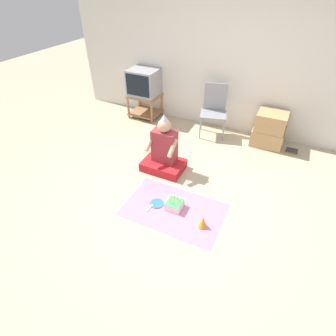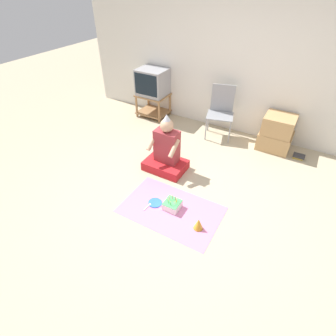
{
  "view_description": "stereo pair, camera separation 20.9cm",
  "coord_description": "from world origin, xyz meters",
  "px_view_note": "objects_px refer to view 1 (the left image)",
  "views": [
    {
      "loc": [
        0.98,
        -2.35,
        2.52
      ],
      "look_at": [
        -0.25,
        0.19,
        0.35
      ],
      "focal_mm": 28.0,
      "sensor_mm": 36.0,
      "label": 1
    },
    {
      "loc": [
        1.16,
        -2.25,
        2.52
      ],
      "look_at": [
        -0.25,
        0.19,
        0.35
      ],
      "focal_mm": 28.0,
      "sensor_mm": 36.0,
      "label": 2
    }
  ],
  "objects_px": {
    "book_pile": "(291,151)",
    "party_hat_blue": "(203,222)",
    "folding_chair": "(214,107)",
    "person_seated": "(164,153)",
    "birthday_cake": "(175,205)",
    "tv": "(144,82)",
    "cardboard_box_stack": "(269,129)",
    "paper_plate": "(157,203)"
  },
  "relations": [
    {
      "from": "book_pile",
      "to": "birthday_cake",
      "type": "distance_m",
      "value": 2.4
    },
    {
      "from": "folding_chair",
      "to": "party_hat_blue",
      "type": "distance_m",
      "value": 2.39
    },
    {
      "from": "cardboard_box_stack",
      "to": "book_pile",
      "type": "height_order",
      "value": "cardboard_box_stack"
    },
    {
      "from": "person_seated",
      "to": "party_hat_blue",
      "type": "relative_size",
      "value": 5.83
    },
    {
      "from": "party_hat_blue",
      "to": "paper_plate",
      "type": "bearing_deg",
      "value": 171.61
    },
    {
      "from": "cardboard_box_stack",
      "to": "person_seated",
      "type": "height_order",
      "value": "person_seated"
    },
    {
      "from": "birthday_cake",
      "to": "party_hat_blue",
      "type": "distance_m",
      "value": 0.46
    },
    {
      "from": "birthday_cake",
      "to": "party_hat_blue",
      "type": "relative_size",
      "value": 1.31
    },
    {
      "from": "tv",
      "to": "birthday_cake",
      "type": "distance_m",
      "value": 2.82
    },
    {
      "from": "folding_chair",
      "to": "book_pile",
      "type": "bearing_deg",
      "value": -2.86
    },
    {
      "from": "folding_chair",
      "to": "party_hat_blue",
      "type": "relative_size",
      "value": 5.86
    },
    {
      "from": "book_pile",
      "to": "cardboard_box_stack",
      "type": "bearing_deg",
      "value": 166.1
    },
    {
      "from": "tv",
      "to": "birthday_cake",
      "type": "bearing_deg",
      "value": -52.46
    },
    {
      "from": "tv",
      "to": "party_hat_blue",
      "type": "distance_m",
      "value": 3.19
    },
    {
      "from": "birthday_cake",
      "to": "paper_plate",
      "type": "bearing_deg",
      "value": -170.93
    },
    {
      "from": "book_pile",
      "to": "party_hat_blue",
      "type": "xyz_separation_m",
      "value": [
        -0.82,
        -2.19,
        0.06
      ]
    },
    {
      "from": "folding_chair",
      "to": "cardboard_box_stack",
      "type": "relative_size",
      "value": 1.53
    },
    {
      "from": "folding_chair",
      "to": "person_seated",
      "type": "height_order",
      "value": "folding_chair"
    },
    {
      "from": "folding_chair",
      "to": "book_pile",
      "type": "relative_size",
      "value": 5.01
    },
    {
      "from": "person_seated",
      "to": "paper_plate",
      "type": "xyz_separation_m",
      "value": [
        0.26,
        -0.75,
        -0.28
      ]
    },
    {
      "from": "cardboard_box_stack",
      "to": "book_pile",
      "type": "distance_m",
      "value": 0.53
    },
    {
      "from": "birthday_cake",
      "to": "person_seated",
      "type": "bearing_deg",
      "value": 125.51
    },
    {
      "from": "cardboard_box_stack",
      "to": "party_hat_blue",
      "type": "xyz_separation_m",
      "value": [
        -0.38,
        -2.3,
        -0.21
      ]
    },
    {
      "from": "tv",
      "to": "folding_chair",
      "type": "relative_size",
      "value": 0.61
    },
    {
      "from": "folding_chair",
      "to": "paper_plate",
      "type": "distance_m",
      "value": 2.22
    },
    {
      "from": "tv",
      "to": "person_seated",
      "type": "xyz_separation_m",
      "value": [
        1.16,
        -1.46,
        -0.43
      ]
    },
    {
      "from": "cardboard_box_stack",
      "to": "birthday_cake",
      "type": "relative_size",
      "value": 2.93
    },
    {
      "from": "tv",
      "to": "party_hat_blue",
      "type": "relative_size",
      "value": 3.56
    },
    {
      "from": "tv",
      "to": "book_pile",
      "type": "relative_size",
      "value": 3.05
    },
    {
      "from": "birthday_cake",
      "to": "party_hat_blue",
      "type": "bearing_deg",
      "value": -17.65
    },
    {
      "from": "book_pile",
      "to": "person_seated",
      "type": "relative_size",
      "value": 0.2
    },
    {
      "from": "tv",
      "to": "person_seated",
      "type": "height_order",
      "value": "tv"
    },
    {
      "from": "cardboard_box_stack",
      "to": "party_hat_blue",
      "type": "distance_m",
      "value": 2.34
    },
    {
      "from": "tv",
      "to": "cardboard_box_stack",
      "type": "bearing_deg",
      "value": -0.31
    },
    {
      "from": "person_seated",
      "to": "birthday_cake",
      "type": "bearing_deg",
      "value": -54.49
    },
    {
      "from": "cardboard_box_stack",
      "to": "party_hat_blue",
      "type": "bearing_deg",
      "value": -99.4
    },
    {
      "from": "birthday_cake",
      "to": "party_hat_blue",
      "type": "height_order",
      "value": "birthday_cake"
    },
    {
      "from": "book_pile",
      "to": "paper_plate",
      "type": "distance_m",
      "value": 2.57
    },
    {
      "from": "birthday_cake",
      "to": "book_pile",
      "type": "bearing_deg",
      "value": 58.44
    },
    {
      "from": "tv",
      "to": "paper_plate",
      "type": "relative_size",
      "value": 2.99
    },
    {
      "from": "paper_plate",
      "to": "folding_chair",
      "type": "bearing_deg",
      "value": 88.64
    },
    {
      "from": "folding_chair",
      "to": "person_seated",
      "type": "bearing_deg",
      "value": -102.63
    }
  ]
}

